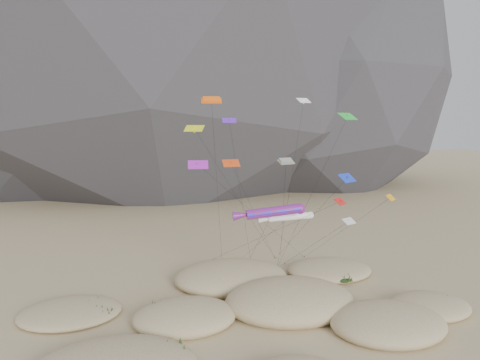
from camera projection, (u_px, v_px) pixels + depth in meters
name	position (u px, v px, depth m)	size (l,w,h in m)	color
ground	(299.00, 329.00, 51.00)	(500.00, 500.00, 0.00)	#CCB789
dunes	(255.00, 308.00, 54.75)	(52.00, 37.70, 4.24)	#CCB789
dune_grass	(280.00, 308.00, 54.63)	(42.45, 29.26, 1.48)	black
kite_stakes	(254.00, 264.00, 73.67)	(18.92, 5.03, 0.30)	#3F2D1E
rainbow_tube_kite	(271.00, 212.00, 57.06)	(9.01, 17.47, 12.52)	red
white_tube_kite	(287.00, 217.00, 59.27)	(7.06, 14.43, 11.12)	white
orange_parafoil	(212.00, 103.00, 58.57)	(6.17, 14.02, 25.62)	#EA570C
multi_parafoil	(286.00, 163.00, 58.39)	(7.06, 16.60, 18.00)	orange
delta_kites	(293.00, 159.00, 59.97)	(29.06, 21.99, 25.77)	#CDD716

